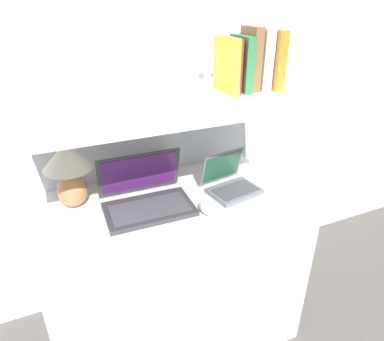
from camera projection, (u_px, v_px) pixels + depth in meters
wall_back at (140, 83)px, 1.60m from camera, size 6.00×0.05×2.40m
desk at (173, 270)px, 1.66m from camera, size 1.09×0.65×0.76m
back_riser at (150, 199)px, 1.84m from camera, size 1.09×0.04×1.17m
shelf at (162, 103)px, 1.34m from camera, size 1.09×0.58×0.03m
table_lamp at (68, 168)px, 1.40m from camera, size 0.20×0.20×0.29m
laptop_large at (146, 197)px, 1.45m from camera, size 0.37×0.28×0.22m
laptop_small at (230, 183)px, 1.58m from camera, size 0.25×0.24×0.17m
computer_mouse at (207, 208)px, 1.42m from camera, size 0.06×0.10×0.04m
router_box at (161, 166)px, 1.68m from camera, size 0.10×0.09×0.12m
book_orange at (270, 59)px, 1.46m from camera, size 0.04×0.17×0.24m
book_white at (261, 59)px, 1.44m from camera, size 0.04×0.13×0.24m
book_brown at (250, 59)px, 1.42m from camera, size 0.04×0.12×0.25m
book_green at (241, 64)px, 1.41m from camera, size 0.04×0.15×0.22m
book_red at (233, 65)px, 1.40m from camera, size 0.02×0.12×0.21m
book_yellow at (226, 65)px, 1.39m from camera, size 0.04×0.17×0.22m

